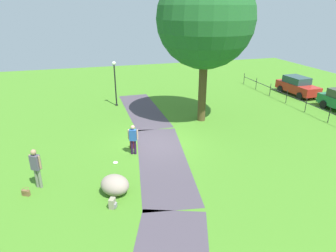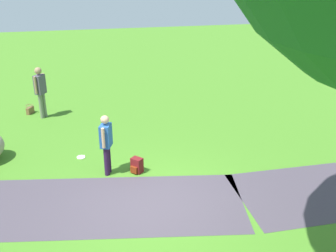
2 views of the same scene
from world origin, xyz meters
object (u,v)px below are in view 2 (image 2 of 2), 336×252
at_px(spare_backpack_on_lawn, 137,166).
at_px(frisbee_on_grass, 81,157).
at_px(man_near_boulder, 106,141).
at_px(handbag_on_grass, 30,110).
at_px(woman_with_handbag, 40,89).

bearing_deg(spare_backpack_on_lawn, frisbee_on_grass, -38.49).
height_order(man_near_boulder, handbag_on_grass, man_near_boulder).
bearing_deg(handbag_on_grass, woman_with_handbag, 137.27).
bearing_deg(man_near_boulder, spare_backpack_on_lawn, 172.54).
distance_m(handbag_on_grass, frisbee_on_grass, 4.17).
height_order(handbag_on_grass, frisbee_on_grass, handbag_on_grass).
bearing_deg(woman_with_handbag, man_near_boulder, 113.84).
bearing_deg(woman_with_handbag, handbag_on_grass, -42.73).
xyz_separation_m(handbag_on_grass, frisbee_on_grass, (-1.74, 3.79, -0.13)).
xyz_separation_m(man_near_boulder, handbag_on_grass, (2.42, -4.82, -0.78)).
height_order(woman_with_handbag, spare_backpack_on_lawn, woman_with_handbag).
bearing_deg(man_near_boulder, handbag_on_grass, -63.29).
relative_size(woman_with_handbag, frisbee_on_grass, 7.60).
xyz_separation_m(handbag_on_grass, spare_backpack_on_lawn, (-3.15, 4.91, 0.05)).
relative_size(spare_backpack_on_lawn, frisbee_on_grass, 1.72).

